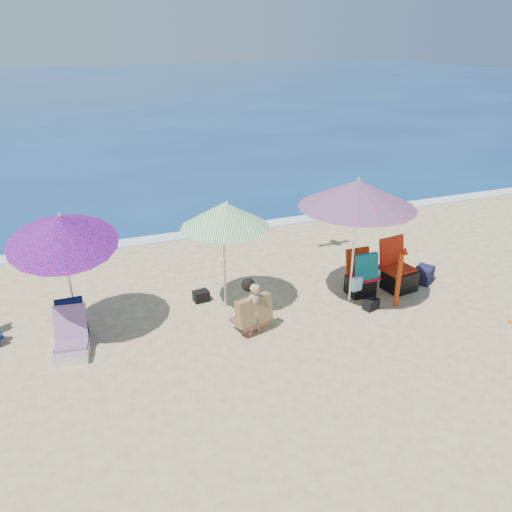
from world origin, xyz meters
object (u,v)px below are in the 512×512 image
object	(u,v)px
furled_umbrella	(400,274)
chair_rainbow	(71,344)
umbrella_blue	(61,230)
camp_chair_right	(361,279)
umbrella_striped	(225,215)
person_center	(253,309)
camp_chair_left	(398,275)
umbrella_turquoise	(358,194)
chair_navy	(72,330)

from	to	relation	value
furled_umbrella	chair_rainbow	world-z (taller)	furled_umbrella
umbrella_blue	chair_rainbow	bearing A→B (deg)	-102.74
umbrella_blue	camp_chair_right	distance (m)	5.33
umbrella_striped	person_center	distance (m)	1.64
furled_umbrella	chair_rainbow	xyz separation A→B (m)	(-5.59, 0.53, -0.44)
umbrella_blue	umbrella_striped	bearing A→B (deg)	0.41
camp_chair_left	camp_chair_right	bearing A→B (deg)	176.00
camp_chair_right	umbrella_blue	bearing A→B (deg)	175.19
umbrella_striped	umbrella_turquoise	bearing A→B (deg)	-14.90
umbrella_striped	chair_navy	size ratio (longest dim) A/B	3.21
umbrella_striped	person_center	xyz separation A→B (m)	(0.13, -0.96, -1.32)
furled_umbrella	camp_chair_left	size ratio (longest dim) A/B	1.16
camp_chair_right	camp_chair_left	bearing A→B (deg)	-4.00
umbrella_striped	furled_umbrella	size ratio (longest dim) A/B	1.76
chair_rainbow	umbrella_blue	bearing A→B (deg)	77.26
person_center	umbrella_striped	bearing A→B (deg)	97.56
umbrella_turquoise	chair_rainbow	world-z (taller)	umbrella_turquoise
camp_chair_left	chair_navy	bearing A→B (deg)	176.02
umbrella_turquoise	camp_chair_right	size ratio (longest dim) A/B	2.60
camp_chair_right	umbrella_turquoise	bearing A→B (deg)	-156.96
furled_umbrella	person_center	world-z (taller)	furled_umbrella
umbrella_blue	chair_navy	xyz separation A→B (m)	(-0.09, -0.07, -1.69)
umbrella_turquoise	furled_umbrella	bearing A→B (deg)	-34.03
umbrella_striped	furled_umbrella	distance (m)	3.29
chair_navy	person_center	xyz separation A→B (m)	(2.79, -0.88, 0.28)
umbrella_turquoise	chair_navy	bearing A→B (deg)	174.17
furled_umbrella	camp_chair_right	size ratio (longest dim) A/B	1.27
umbrella_turquoise	camp_chair_left	bearing A→B (deg)	4.13
camp_chair_right	person_center	bearing A→B (deg)	-167.72
umbrella_blue	camp_chair_right	size ratio (longest dim) A/B	2.52
umbrella_striped	chair_rainbow	distance (m)	3.17
umbrella_turquoise	camp_chair_right	world-z (taller)	umbrella_turquoise
umbrella_striped	camp_chair_left	bearing A→B (deg)	-8.64
chair_navy	chair_rainbow	bearing A→B (deg)	-93.68
chair_rainbow	camp_chair_right	bearing A→B (deg)	0.88
chair_navy	umbrella_turquoise	bearing A→B (deg)	-5.83
umbrella_blue	chair_rainbow	xyz separation A→B (m)	(-0.11, -0.51, -1.67)
chair_navy	camp_chair_right	bearing A→B (deg)	-3.98
umbrella_blue	person_center	size ratio (longest dim) A/B	2.44
chair_rainbow	umbrella_turquoise	bearing A→B (deg)	-0.66
umbrella_striped	umbrella_blue	size ratio (longest dim) A/B	0.89
chair_navy	camp_chair_right	world-z (taller)	camp_chair_right
person_center	camp_chair_right	bearing A→B (deg)	12.28
umbrella_blue	chair_rainbow	world-z (taller)	umbrella_blue
umbrella_turquoise	person_center	distance (m)	2.64
furled_umbrella	umbrella_turquoise	bearing A→B (deg)	145.97
furled_umbrella	camp_chair_left	bearing A→B (deg)	53.76
furled_umbrella	camp_chair_right	world-z (taller)	furled_umbrella
camp_chair_left	person_center	bearing A→B (deg)	-171.71
umbrella_turquoise	camp_chair_right	xyz separation A→B (m)	(0.32, 0.14, -1.73)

